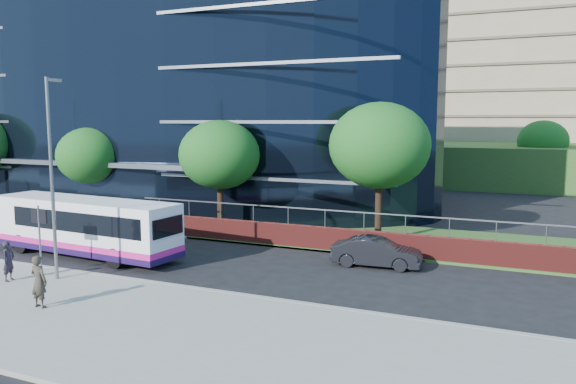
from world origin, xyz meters
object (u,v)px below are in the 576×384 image
at_px(tree_dist_e, 543,141).
at_px(city_bus, 86,226).
at_px(tree_far_c, 220,155).
at_px(pedestrian, 8,261).
at_px(street_sign, 39,224).
at_px(tree_far_d, 380,146).
at_px(pedestrian_b, 39,281).
at_px(parked_car, 377,252).
at_px(tree_far_b, 90,156).
at_px(streetlight_east, 52,173).

distance_m(tree_dist_e, city_bus, 43.39).
height_order(tree_far_c, pedestrian, tree_far_c).
height_order(street_sign, pedestrian, street_sign).
bearing_deg(tree_far_c, street_sign, -103.29).
bearing_deg(tree_far_c, tree_far_d, 6.34).
height_order(tree_far_c, tree_dist_e, same).
relative_size(tree_far_d, pedestrian_b, 4.11).
height_order(city_bus, parked_car, city_bus).
xyz_separation_m(tree_far_c, tree_dist_e, (17.00, 31.00, 0.00)).
bearing_deg(city_bus, pedestrian, -79.33).
relative_size(tree_far_c, tree_dist_e, 1.00).
relative_size(city_bus, parked_car, 2.60).
bearing_deg(tree_far_c, tree_far_b, 177.14).
xyz_separation_m(tree_far_c, tree_far_d, (9.00, 1.00, 0.65)).
xyz_separation_m(street_sign, tree_dist_e, (19.50, 41.59, 2.39)).
xyz_separation_m(tree_far_b, city_bus, (6.93, -7.84, -2.75)).
bearing_deg(tree_dist_e, pedestrian_b, -109.34).
relative_size(streetlight_east, city_bus, 0.77).
relative_size(tree_dist_e, streetlight_east, 0.81).
bearing_deg(tree_dist_e, street_sign, -115.12).
bearing_deg(pedestrian, tree_far_b, 16.78).
distance_m(tree_far_d, pedestrian_b, 17.45).
bearing_deg(tree_dist_e, tree_far_d, -104.93).
relative_size(street_sign, pedestrian, 1.74).
xyz_separation_m(parked_car, pedestrian, (-12.66, -8.56, 0.30)).
relative_size(tree_far_b, pedestrian_b, 3.34).
bearing_deg(tree_far_c, pedestrian_b, -85.17).
relative_size(street_sign, tree_far_b, 0.46).
bearing_deg(pedestrian, tree_dist_e, -38.12).
xyz_separation_m(tree_far_b, tree_far_d, (19.00, 0.50, 0.98)).
bearing_deg(tree_dist_e, streetlight_east, -113.11).
distance_m(tree_dist_e, streetlight_east, 45.85).
xyz_separation_m(tree_dist_e, city_bus, (-20.07, -38.34, -3.07)).
distance_m(tree_far_d, pedestrian, 18.00).
bearing_deg(street_sign, tree_dist_e, 64.88).
relative_size(street_sign, parked_car, 0.70).
height_order(street_sign, tree_far_c, tree_far_c).
relative_size(street_sign, tree_far_d, 0.38).
distance_m(tree_dist_e, pedestrian, 47.51).
bearing_deg(city_bus, street_sign, -75.96).
bearing_deg(streetlight_east, pedestrian, -146.61).
bearing_deg(city_bus, tree_dist_e, 66.52).
bearing_deg(parked_car, street_sign, 114.46).
xyz_separation_m(city_bus, pedestrian, (0.55, -4.83, -0.51)).
xyz_separation_m(tree_far_d, pedestrian_b, (-7.81, -15.05, -4.13)).
bearing_deg(pedestrian, pedestrian_b, -130.68).
bearing_deg(street_sign, streetlight_east, -21.36).
bearing_deg(pedestrian, streetlight_east, -70.41).
distance_m(tree_far_c, parked_car, 11.45).
bearing_deg(city_bus, parked_car, 19.93).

